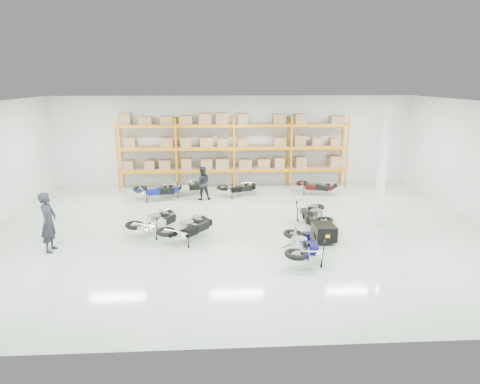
{
  "coord_description": "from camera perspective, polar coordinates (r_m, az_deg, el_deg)",
  "views": [
    {
      "loc": [
        -0.89,
        -14.55,
        5.27
      ],
      "look_at": [
        0.02,
        1.22,
        1.1
      ],
      "focal_mm": 32.0,
      "sensor_mm": 36.0,
      "label": 1
    }
  ],
  "objects": [
    {
      "name": "moto_black_far_left",
      "position": [
        14.46,
        -6.92,
        -4.24
      ],
      "size": [
        1.94,
        2.06,
        1.23
      ],
      "primitive_type": null,
      "rotation": [
        0.0,
        -0.09,
        2.45
      ],
      "color": "black",
      "rests_on": "ground"
    },
    {
      "name": "person_back",
      "position": [
        19.26,
        -5.06,
        1.19
      ],
      "size": [
        0.8,
        0.66,
        1.53
      ],
      "primitive_type": "imported",
      "rotation": [
        0.0,
        0.0,
        3.25
      ],
      "color": "black",
      "rests_on": "ground"
    },
    {
      "name": "pallet_rack",
      "position": [
        21.24,
        -0.86,
        6.62
      ],
      "size": [
        11.28,
        0.98,
        3.62
      ],
      "color": "orange",
      "rests_on": "ground"
    },
    {
      "name": "moto_back_a",
      "position": [
        19.58,
        -10.87,
        0.66
      ],
      "size": [
        2.03,
        1.24,
        1.23
      ],
      "primitive_type": null,
      "rotation": [
        0.0,
        -0.09,
        1.74
      ],
      "color": "navy",
      "rests_on": "ground"
    },
    {
      "name": "person_left",
      "position": [
        14.64,
        -24.17,
        -3.69
      ],
      "size": [
        0.48,
        0.71,
        1.91
      ],
      "primitive_type": "imported",
      "rotation": [
        0.0,
        0.0,
        1.54
      ],
      "color": "black",
      "rests_on": "ground"
    },
    {
      "name": "trailer",
      "position": [
        14.55,
        11.14,
        -5.25
      ],
      "size": [
        0.77,
        1.45,
        0.61
      ],
      "rotation": [
        0.0,
        0.0,
        0.03
      ],
      "color": "black",
      "rests_on": "ground"
    },
    {
      "name": "moto_blue_centre",
      "position": [
        12.99,
        8.39,
        -6.45
      ],
      "size": [
        1.23,
        2.08,
        1.27
      ],
      "primitive_type": null,
      "rotation": [
        0.0,
        -0.09,
        3.01
      ],
      "color": "#080749",
      "rests_on": "ground"
    },
    {
      "name": "moto_back_d",
      "position": [
        20.46,
        10.1,
        1.12
      ],
      "size": [
        1.89,
        1.44,
        1.1
      ],
      "primitive_type": null,
      "rotation": [
        0.0,
        -0.09,
        1.16
      ],
      "color": "#3B0B0D",
      "rests_on": "ground"
    },
    {
      "name": "structural_column",
      "position": [
        16.51,
        18.45,
        3.48
      ],
      "size": [
        0.25,
        0.25,
        4.5
      ],
      "primitive_type": "cube",
      "color": "white",
      "rests_on": "ground"
    },
    {
      "name": "moto_touring_right",
      "position": [
        15.95,
        9.78,
        -2.53
      ],
      "size": [
        1.05,
        1.96,
        1.24
      ],
      "primitive_type": null,
      "rotation": [
        0.0,
        -0.09,
        -0.05
      ],
      "color": "black",
      "rests_on": "ground"
    },
    {
      "name": "moto_back_c",
      "position": [
        19.86,
        -0.27,
        0.89
      ],
      "size": [
        1.81,
        1.28,
        1.06
      ],
      "primitive_type": null,
      "rotation": [
        0.0,
        -0.09,
        1.88
      ],
      "color": "black",
      "rests_on": "ground"
    },
    {
      "name": "moto_silver_left",
      "position": [
        15.32,
        -11.19,
        -3.35
      ],
      "size": [
        1.85,
        2.08,
        1.22
      ],
      "primitive_type": null,
      "rotation": [
        0.0,
        -0.09,
        2.53
      ],
      "color": "silver",
      "rests_on": "ground"
    },
    {
      "name": "room",
      "position": [
        14.89,
        0.21,
        3.08
      ],
      "size": [
        18.0,
        18.0,
        18.0
      ],
      "color": "#B2C6B4",
      "rests_on": "ground"
    },
    {
      "name": "moto_back_b",
      "position": [
        20.16,
        -7.22,
        1.12
      ],
      "size": [
        1.97,
        1.34,
        1.16
      ],
      "primitive_type": null,
      "rotation": [
        0.0,
        -0.09,
        1.85
      ],
      "color": "#9FA5A8",
      "rests_on": "ground"
    }
  ]
}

